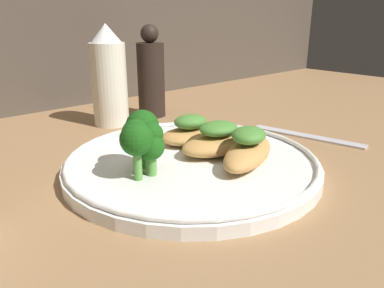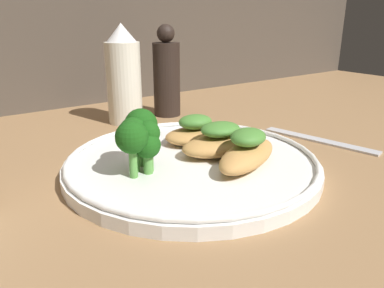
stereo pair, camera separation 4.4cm
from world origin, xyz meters
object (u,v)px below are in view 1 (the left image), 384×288
object	(u,v)px
sauce_bottle	(109,78)
plate	(192,163)
pepper_grinder	(151,76)
broccoli_bunch	(142,137)

from	to	relation	value
sauce_bottle	plate	bearing A→B (deg)	-97.31
plate	pepper_grinder	xyz separation A→B (cm)	(11.69, 24.40, 6.38)
plate	broccoli_bunch	xyz separation A→B (cm)	(-6.68, 0.49, 4.65)
plate	sauce_bottle	bearing A→B (deg)	82.69
broccoli_bunch	pepper_grinder	bearing A→B (deg)	52.48
sauce_bottle	pepper_grinder	bearing A→B (deg)	0.00
sauce_bottle	pepper_grinder	size ratio (longest dim) A/B	1.02
plate	sauce_bottle	size ratio (longest dim) A/B	1.83
plate	broccoli_bunch	world-z (taller)	broccoli_bunch
plate	pepper_grinder	size ratio (longest dim) A/B	1.86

